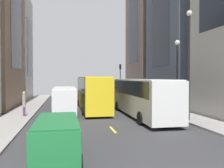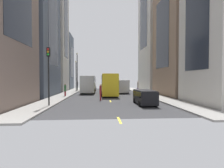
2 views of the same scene
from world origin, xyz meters
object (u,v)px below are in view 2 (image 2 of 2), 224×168
Objects in this scene: streetcar_yellow at (108,83)px; car_green_0 at (117,86)px; delivery_van_white at (122,85)px; pedestrian_walking_far at (100,91)px; pedestrian_crossing_mid at (65,90)px; car_black_1 at (145,96)px; traffic_light_near_corner at (49,65)px; pedestrian_waiting_curb at (77,85)px; city_bus_white at (89,83)px; pedestrian_crossing_near at (138,86)px.

car_green_0 is (3.20, 15.95, -1.11)m from streetcar_yellow.
delivery_van_white is (2.92, 3.40, -0.61)m from streetcar_yellow.
pedestrian_crossing_mid is (-5.44, 4.73, -0.01)m from pedestrian_walking_far.
streetcar_yellow is 9.31m from pedestrian_walking_far.
car_black_1 is at bearing -89.88° from car_green_0.
traffic_light_near_corner is at bearing 164.40° from pedestrian_crossing_mid.
pedestrian_waiting_curb reaches higher than car_black_1.
car_green_0 is at bearing 88.72° from delivery_van_white.
streetcar_yellow is at bearing -101.33° from car_green_0.
car_black_1 is 2.36× the size of pedestrian_crossing_mid.
pedestrian_walking_far reaches higher than car_black_1.
delivery_van_white is at bearing -18.01° from city_bus_white.
pedestrian_crossing_mid is at bearing -157.49° from pedestrian_walking_far.
car_green_0 is at bearing -43.78° from pedestrian_crossing_mid.
pedestrian_walking_far is (-4.68, -25.09, 0.14)m from car_green_0.
pedestrian_waiting_curb is at bearing 114.59° from streetcar_yellow.
pedestrian_waiting_curb is at bearing 109.79° from car_black_1.
pedestrian_crossing_mid is (-13.31, -8.97, -0.17)m from pedestrian_crossing_near.
city_bus_white is 2.20× the size of traffic_light_near_corner.
streetcar_yellow reaches higher than pedestrian_waiting_curb.
pedestrian_walking_far is (6.13, -25.79, -0.10)m from pedestrian_waiting_curb.
pedestrian_crossing_near is at bearing 18.50° from delivery_van_white.
delivery_van_white is at bearing -41.01° from pedestrian_crossing_near.
pedestrian_crossing_near is 23.27m from traffic_light_near_corner.
pedestrian_crossing_mid is at bearing -116.44° from car_green_0.
city_bus_white is 20.43m from traffic_light_near_corner.
pedestrian_crossing_near is 1.01× the size of pedestrian_walking_far.
streetcar_yellow is 4.52m from delivery_van_white.
city_bus_white is at bearing -124.19° from car_green_0.
car_black_1 is at bearing 5.47° from traffic_light_near_corner.
delivery_van_white reaches higher than pedestrian_walking_far.
car_black_1 is 2.13× the size of pedestrian_waiting_curb.
city_bus_white is 5.98× the size of pedestrian_walking_far.
traffic_light_near_corner reaches higher than car_black_1.
pedestrian_crossing_near is (3.18, -11.40, 0.30)m from car_green_0.
city_bus_white is 10.51m from pedestrian_crossing_mid.
pedestrian_walking_far reaches higher than car_green_0.
pedestrian_waiting_curb is at bearing 108.88° from city_bus_white.
delivery_van_white is 16.99m from car_black_1.
car_green_0 is at bearing -46.70° from pedestrian_waiting_curb.
car_black_1 is (7.10, -19.18, -1.08)m from city_bus_white.
delivery_van_white reaches higher than pedestrian_crossing_mid.
pedestrian_crossing_mid is (-10.19, 9.17, 0.22)m from car_black_1.
city_bus_white is 7.12m from delivery_van_white.
delivery_van_white is 1.43× the size of car_green_0.
delivery_van_white is at bearing -94.52° from pedestrian_waiting_curb.
traffic_light_near_corner reaches higher than pedestrian_walking_far.
pedestrian_waiting_curb is (-10.54, 13.25, -0.26)m from delivery_van_white.
pedestrian_walking_far is at bearing -109.35° from delivery_van_white.
pedestrian_walking_far is 1.12× the size of pedestrian_crossing_mid.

